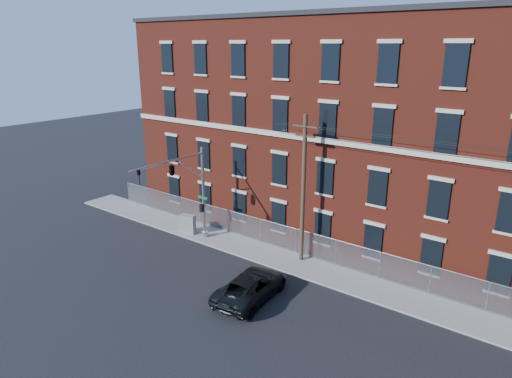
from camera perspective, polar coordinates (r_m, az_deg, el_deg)
The scene contains 8 objects.
ground at distance 29.04m, azimuth -3.78°, elevation -11.81°, with size 140.00×140.00×0.00m, color black.
sidewalk at distance 28.26m, azimuth 23.00°, elevation -14.07°, with size 65.00×3.00×0.12m, color gray.
mill_building at distance 33.81m, azimuth 28.57°, elevation 5.07°, with size 55.30×14.32×16.30m.
chain_link_fence at distance 28.90m, azimuth 23.92°, elevation -11.19°, with size 59.06×0.06×1.85m.
traffic_signal_mast at distance 32.30m, azimuth -9.52°, elevation 1.44°, with size 0.90×6.75×7.00m.
utility_pole_near at distance 30.01m, azimuth 5.93°, elevation 0.24°, with size 1.80×0.28×10.00m.
pickup_truck at distance 27.24m, azimuth -0.65°, elevation -12.07°, with size 2.52×5.46×1.52m, color black.
utility_cabinet at distance 36.13m, azimuth -8.52°, elevation -4.35°, with size 1.18×0.59×1.48m, color gray.
Camera 1 is at (16.74, -18.99, 14.23)m, focal length 32.05 mm.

